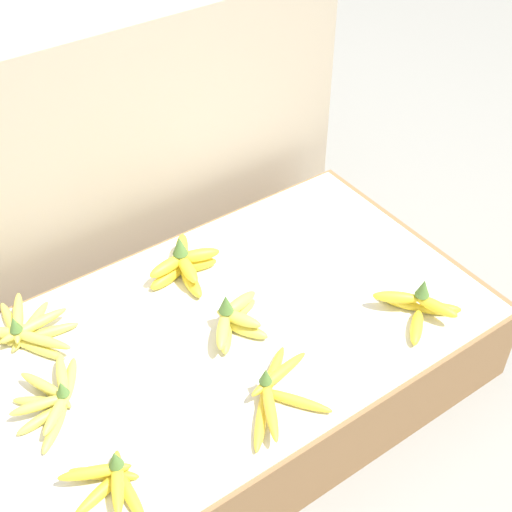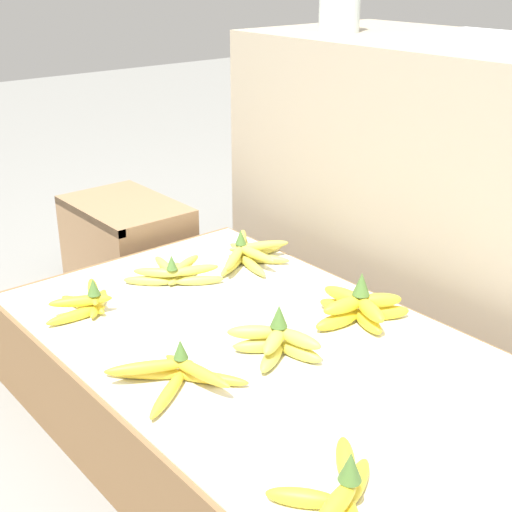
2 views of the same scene
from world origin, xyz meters
TOP-DOWN VIEW (x-y plane):
  - ground_plane at (0.00, 0.00)m, footprint 10.00×10.00m
  - display_platform at (0.00, 0.00)m, footprint 1.25×0.72m
  - back_vendor_table at (-0.02, 0.77)m, footprint 1.46×0.59m
  - banana_bunch_front_left at (-0.39, -0.21)m, footprint 0.15×0.19m
  - banana_bunch_front_midleft at (-0.02, -0.23)m, footprint 0.23×0.22m
  - banana_bunch_front_midright at (0.40, -0.22)m, footprint 0.19×0.19m
  - banana_bunch_middle_left at (-0.40, 0.03)m, footprint 0.19×0.21m
  - banana_bunch_middle_midleft at (0.03, -0.02)m, footprint 0.18×0.14m
  - banana_bunch_back_left at (-0.38, 0.24)m, footprint 0.24×0.26m
  - banana_bunch_back_midleft at (0.03, 0.22)m, footprint 0.20×0.22m

SIDE VIEW (x-z plane):
  - ground_plane at x=0.00m, z-range 0.00..0.00m
  - display_platform at x=0.00m, z-range 0.00..0.23m
  - banana_bunch_middle_left at x=-0.40m, z-range 0.22..0.30m
  - banana_bunch_front_midleft at x=-0.02m, z-range 0.21..0.30m
  - banana_bunch_back_left at x=-0.38m, z-range 0.21..0.30m
  - banana_bunch_front_left at x=-0.39m, z-range 0.21..0.30m
  - banana_bunch_front_midright at x=0.40m, z-range 0.21..0.32m
  - banana_bunch_middle_midleft at x=0.03m, z-range 0.21..0.32m
  - banana_bunch_back_midleft at x=0.03m, z-range 0.21..0.33m
  - back_vendor_table at x=-0.02m, z-range 0.00..0.77m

